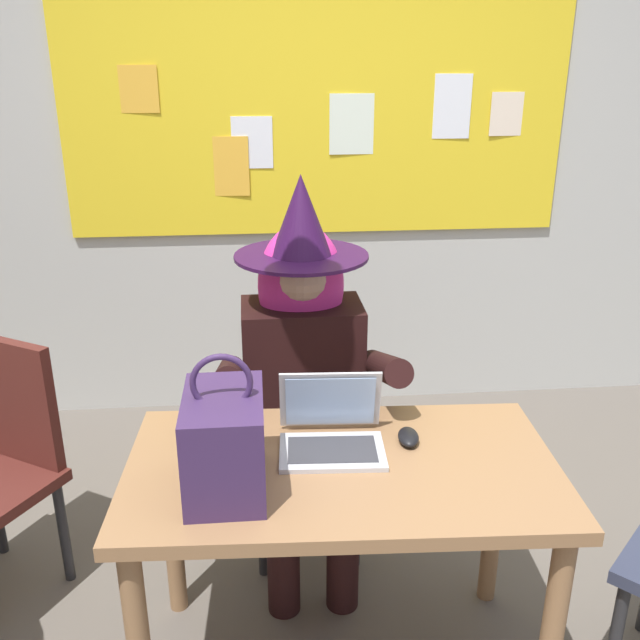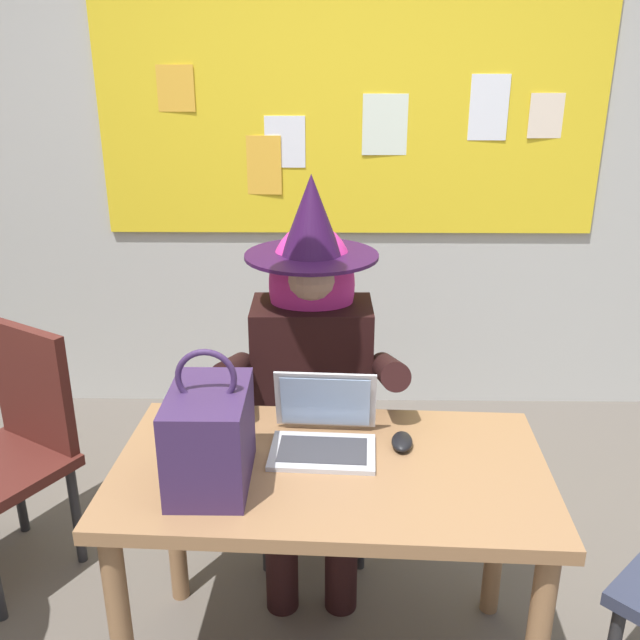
{
  "view_description": "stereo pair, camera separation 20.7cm",
  "coord_description": "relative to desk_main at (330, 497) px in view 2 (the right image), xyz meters",
  "views": [
    {
      "loc": [
        -0.31,
        -1.5,
        1.77
      ],
      "look_at": [
        -0.13,
        0.44,
        1.03
      ],
      "focal_mm": 38.89,
      "sensor_mm": 36.0,
      "label": 1
    },
    {
      "loc": [
        -0.1,
        -1.5,
        1.77
      ],
      "look_at": [
        -0.13,
        0.44,
        1.03
      ],
      "focal_mm": 38.89,
      "sensor_mm": 36.0,
      "label": 2
    }
  ],
  "objects": [
    {
      "name": "person_costumed",
      "position": [
        -0.06,
        0.57,
        0.17
      ],
      "size": [
        0.6,
        0.69,
        1.42
      ],
      "rotation": [
        0.0,
        0.0,
        -1.56
      ],
      "color": "black",
      "rests_on": "ground"
    },
    {
      "name": "chair_spare_by_window",
      "position": [
        -1.12,
        0.48,
        -0.11
      ],
      "size": [
        0.58,
        0.58,
        0.9
      ],
      "rotation": [
        0.0,
        0.0,
        4.17
      ],
      "color": "#4C1E19",
      "rests_on": "ground"
    },
    {
      "name": "wall_back_bulletin",
      "position": [
        0.09,
        1.81,
        0.77
      ],
      "size": [
        5.6,
        2.0,
        2.75
      ],
      "color": "#B2B2AD",
      "rests_on": "ground"
    },
    {
      "name": "handbag",
      "position": [
        -0.31,
        -0.08,
        0.24
      ],
      "size": [
        0.2,
        0.3,
        0.38
      ],
      "rotation": [
        0.0,
        0.0,
        -0.06
      ],
      "color": "#38234C",
      "rests_on": "desk_main"
    },
    {
      "name": "chair_at_desk",
      "position": [
        -0.07,
        0.69,
        -0.11
      ],
      "size": [
        0.44,
        0.44,
        0.9
      ],
      "rotation": [
        0.0,
        0.0,
        -1.52
      ],
      "color": "#4C1E19",
      "rests_on": "ground"
    },
    {
      "name": "laptop",
      "position": [
        -0.02,
        0.1,
        0.15
      ],
      "size": [
        0.31,
        0.26,
        0.21
      ],
      "rotation": [
        0.0,
        0.0,
        -0.06
      ],
      "color": "#B7B7BC",
      "rests_on": "desk_main"
    },
    {
      "name": "computer_mouse",
      "position": [
        0.2,
        0.09,
        0.12
      ],
      "size": [
        0.07,
        0.11,
        0.03
      ],
      "primitive_type": "ellipsoid",
      "rotation": [
        0.0,
        0.0,
        -0.11
      ],
      "color": "black",
      "rests_on": "desk_main"
    },
    {
      "name": "desk_main",
      "position": [
        0.0,
        0.0,
        0.0
      ],
      "size": [
        1.22,
        0.71,
        0.73
      ],
      "rotation": [
        0.0,
        0.0,
        -0.05
      ],
      "color": "#8E6642",
      "rests_on": "ground"
    }
  ]
}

